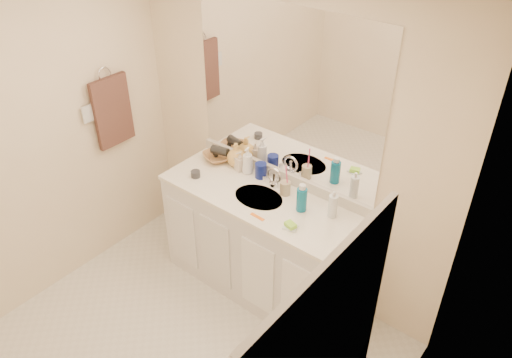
{
  "coord_description": "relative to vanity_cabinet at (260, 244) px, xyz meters",
  "views": [
    {
      "loc": [
        1.77,
        -1.22,
        2.96
      ],
      "look_at": [
        0.0,
        0.97,
        1.05
      ],
      "focal_mm": 35.0,
      "sensor_mm": 36.0,
      "label": 1
    }
  ],
  "objects": [
    {
      "name": "towel_ring",
      "position": [
        -1.27,
        -0.25,
        1.12
      ],
      "size": [
        0.01,
        0.11,
        0.11
      ],
      "primitive_type": "torus",
      "rotation": [
        0.0,
        1.57,
        0.0
      ],
      "color": "silver",
      "rests_on": "wall_left"
    },
    {
      "name": "orange_comb",
      "position": [
        0.13,
        -0.2,
        0.46
      ],
      "size": [
        0.11,
        0.03,
        0.0
      ],
      "primitive_type": "cube",
      "rotation": [
        0.0,
        0.0,
        -0.05
      ],
      "color": "orange",
      "rests_on": "countertop"
    },
    {
      "name": "soap_bottle_yellow",
      "position": [
        -0.4,
        0.2,
        0.55
      ],
      "size": [
        0.17,
        0.17,
        0.19
      ],
      "primitive_type": "imported",
      "rotation": [
        0.0,
        0.0,
        0.14
      ],
      "color": "#DFAE56",
      "rests_on": "countertop"
    },
    {
      "name": "hand_towel",
      "position": [
        -1.25,
        -0.25,
        0.82
      ],
      "size": [
        0.04,
        0.32,
        0.55
      ],
      "primitive_type": "cube",
      "color": "black",
      "rests_on": "towel_ring"
    },
    {
      "name": "soap_dish",
      "position": [
        0.37,
        -0.16,
        0.46
      ],
      "size": [
        0.11,
        0.09,
        0.01
      ],
      "primitive_type": "cube",
      "rotation": [
        0.0,
        0.0,
        0.28
      ],
      "color": "white",
      "rests_on": "countertop"
    },
    {
      "name": "mouthwash_bottle",
      "position": [
        0.32,
        0.05,
        0.54
      ],
      "size": [
        0.08,
        0.08,
        0.17
      ],
      "primitive_type": "cylinder",
      "rotation": [
        0.0,
        0.0,
        0.06
      ],
      "color": "#0B658D",
      "rests_on": "countertop"
    },
    {
      "name": "countertop",
      "position": [
        0.0,
        0.0,
        0.44
      ],
      "size": [
        1.52,
        0.57,
        0.03
      ],
      "primitive_type": "cube",
      "color": "white",
      "rests_on": "vanity_cabinet"
    },
    {
      "name": "wall_left",
      "position": [
        -1.3,
        -1.02,
        0.77
      ],
      "size": [
        0.02,
        2.6,
        2.4
      ],
      "primitive_type": "cube",
      "color": "#F7E2C1",
      "rests_on": "floor"
    },
    {
      "name": "soap_bottle_cream",
      "position": [
        -0.33,
        0.17,
        0.53
      ],
      "size": [
        0.09,
        0.09,
        0.16
      ],
      "primitive_type": "imported",
      "rotation": [
        0.0,
        0.0,
        -0.28
      ],
      "color": "beige",
      "rests_on": "countertop"
    },
    {
      "name": "tan_cup",
      "position": [
        0.12,
        0.13,
        0.51
      ],
      "size": [
        0.09,
        0.09,
        0.1
      ],
      "primitive_type": "cylinder",
      "rotation": [
        0.0,
        0.0,
        -0.23
      ],
      "color": "tan",
      "rests_on": "countertop"
    },
    {
      "name": "green_soap",
      "position": [
        0.37,
        -0.16,
        0.48
      ],
      "size": [
        0.09,
        0.07,
        0.03
      ],
      "primitive_type": "cube",
      "rotation": [
        0.0,
        0.0,
        -0.28
      ],
      "color": "#95E437",
      "rests_on": "soap_dish"
    },
    {
      "name": "dark_jar",
      "position": [
        -0.53,
        -0.11,
        0.48
      ],
      "size": [
        0.08,
        0.08,
        0.05
      ],
      "primitive_type": "cylinder",
      "rotation": [
        0.0,
        0.0,
        -0.17
      ],
      "color": "#313238",
      "rests_on": "countertop"
    },
    {
      "name": "wall_back",
      "position": [
        0.0,
        0.28,
        0.77
      ],
      "size": [
        2.6,
        0.02,
        2.4
      ],
      "primitive_type": "cube",
      "color": "#F7E2C1",
      "rests_on": "floor"
    },
    {
      "name": "wicker_basket",
      "position": [
        -0.56,
        0.17,
        0.48
      ],
      "size": [
        0.3,
        0.3,
        0.06
      ],
      "primitive_type": "imported",
      "rotation": [
        0.0,
        0.0,
        -0.4
      ],
      "color": "#A26F41",
      "rests_on": "countertop"
    },
    {
      "name": "vanity_cabinet",
      "position": [
        0.0,
        0.0,
        0.0
      ],
      "size": [
        1.5,
        0.55,
        0.85
      ],
      "primitive_type": "cube",
      "color": "silver",
      "rests_on": "floor"
    },
    {
      "name": "blue_mug",
      "position": [
        -0.15,
        0.19,
        0.51
      ],
      "size": [
        0.11,
        0.11,
        0.12
      ],
      "primitive_type": "cylinder",
      "rotation": [
        0.0,
        0.0,
        -0.27
      ],
      "color": "navy",
      "rests_on": "countertop"
    },
    {
      "name": "ceiling",
      "position": [
        0.0,
        -1.02,
        1.97
      ],
      "size": [
        2.6,
        2.6,
        0.02
      ],
      "primitive_type": "cube",
      "color": "white",
      "rests_on": "wall_back"
    },
    {
      "name": "clear_pump_bottle",
      "position": [
        0.52,
        0.12,
        0.54
      ],
      "size": [
        0.07,
        0.07,
        0.16
      ],
      "primitive_type": "cylinder",
      "rotation": [
        0.0,
        0.0,
        0.09
      ],
      "color": "white",
      "rests_on": "countertop"
    },
    {
      "name": "toothbrush",
      "position": [
        0.13,
        0.13,
        0.6
      ],
      "size": [
        0.02,
        0.04,
        0.19
      ],
      "primitive_type": "cylinder",
      "rotation": [
        0.14,
        0.0,
        -0.27
      ],
      "color": "#F13F7B",
      "rests_on": "tan_cup"
    },
    {
      "name": "mirror",
      "position": [
        0.0,
        0.27,
        1.14
      ],
      "size": [
        1.48,
        0.01,
        1.2
      ],
      "primitive_type": "cube",
      "color": "white",
      "rests_on": "wall_back"
    },
    {
      "name": "switch_plate",
      "position": [
        -1.27,
        -0.45,
        0.88
      ],
      "size": [
        0.01,
        0.08,
        0.13
      ],
      "primitive_type": "cube",
      "color": "silver",
      "rests_on": "wall_left"
    },
    {
      "name": "faucet",
      "position": [
        0.0,
        0.16,
        0.51
      ],
      "size": [
        0.02,
        0.02,
        0.11
      ],
      "primitive_type": "cylinder",
      "color": "silver",
      "rests_on": "countertop"
    },
    {
      "name": "soap_bottle_white",
      "position": [
        -0.26,
        0.17,
        0.56
      ],
      "size": [
        0.1,
        0.1,
        0.22
      ],
      "primitive_type": "imported",
      "rotation": [
        0.0,
        0.0,
        0.21
      ],
      "color": "white",
      "rests_on": "countertop"
    },
    {
      "name": "sink_basin",
      "position": [
        0.0,
        -0.02,
        0.44
      ],
      "size": [
        0.37,
        0.37,
        0.02
      ],
      "primitive_type": "cylinder",
      "color": "#B3A79C",
      "rests_on": "countertop"
    },
    {
      "name": "backsplash",
      "position": [
        0.0,
        0.26,
        0.5
      ],
      "size": [
        1.52,
        0.03,
        0.08
      ],
      "primitive_type": "cube",
      "color": "silver",
      "rests_on": "countertop"
    },
    {
      "name": "hair_dryer",
      "position": [
        -0.54,
        0.17,
        0.54
      ],
      "size": [
        0.15,
        0.1,
        0.07
      ],
      "primitive_type": "cylinder",
      "rotation": [
        0.0,
        1.57,
        0.23
      ],
      "color": "black",
      "rests_on": "wicker_basket"
    }
  ]
}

